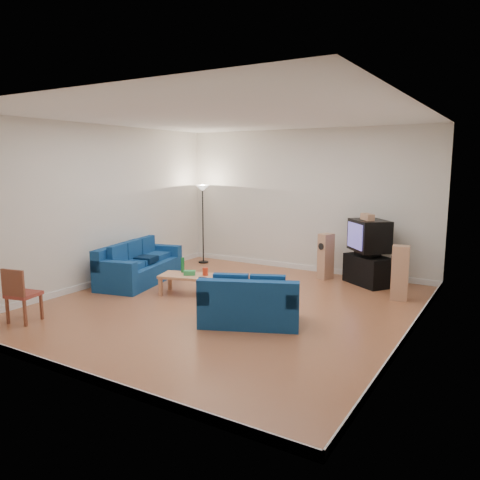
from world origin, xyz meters
The scene contains 16 objects.
room centered at (0.00, 0.00, 1.54)m, with size 6.01×6.51×3.21m.
sofa_three_seat centered at (-2.51, 0.45, 0.30)m, with size 1.33×2.23×0.81m.
sofa_loveseat centered at (0.78, -0.60, 0.28)m, with size 1.71×1.37×0.75m.
coffee_table centered at (-1.01, 0.21, 0.33)m, with size 1.16×0.79×0.38m.
bottle centered at (-1.22, 0.31, 0.53)m, with size 0.07×0.07×0.29m, color #197233.
tissue_box centered at (-0.98, 0.20, 0.43)m, with size 0.21×0.11×0.09m, color green.
red_canister centered at (-0.72, 0.34, 0.45)m, with size 0.10×0.10×0.14m, color red.
remote centered at (-0.63, 0.13, 0.39)m, with size 0.14×0.04×0.02m, color black.
tv_stand centered at (1.65, 2.70, 0.30)m, with size 0.97×0.54×0.59m, color black.
av_receiver centered at (1.62, 2.74, 0.64)m, with size 0.42×0.34×0.10m, color black.
television centered at (1.64, 2.72, 1.01)m, with size 0.99×1.01×0.63m.
centre_speaker centered at (1.61, 2.66, 1.39)m, with size 0.37×0.15×0.13m, color tan.
speaker_left centered at (0.74, 2.70, 0.49)m, with size 0.32×0.35×0.97m.
speaker_right centered at (2.45, 1.89, 0.50)m, with size 0.34×0.28×0.99m.
floor_lamp centered at (-2.45, 2.70, 1.59)m, with size 0.33×0.33×1.92m.
dining_chair centered at (-2.26, -2.38, 0.48)m, with size 0.49×0.49×0.87m.
Camera 1 is at (4.20, -6.58, 2.43)m, focal length 35.00 mm.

